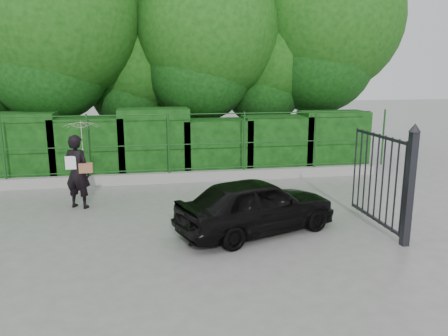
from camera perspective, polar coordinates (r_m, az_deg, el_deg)
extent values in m
plane|color=gray|center=(9.00, -8.16, -9.00)|extent=(80.00, 80.00, 0.00)
cube|color=#9E9E99|center=(13.25, -8.86, -1.31)|extent=(14.00, 0.25, 0.30)
cylinder|color=#19451A|center=(13.65, -26.94, 2.37)|extent=(0.06, 0.06, 1.80)
cylinder|color=#19451A|center=(13.16, -17.32, 2.83)|extent=(0.06, 0.06, 1.80)
cylinder|color=#19451A|center=(13.06, -7.26, 3.23)|extent=(0.06, 0.06, 1.80)
cylinder|color=#19451A|center=(13.36, 2.66, 3.53)|extent=(0.06, 0.06, 1.80)
cylinder|color=#19451A|center=(14.04, 11.88, 3.71)|extent=(0.06, 0.06, 1.80)
cylinder|color=#19451A|center=(15.04, 20.07, 3.79)|extent=(0.06, 0.06, 1.80)
cylinder|color=#19451A|center=(13.20, -8.90, -0.26)|extent=(13.60, 0.03, 0.03)
cylinder|color=#19451A|center=(13.05, -9.01, 2.95)|extent=(13.60, 0.03, 0.03)
cylinder|color=#19451A|center=(12.94, -9.14, 6.89)|extent=(13.60, 0.03, 0.03)
cube|color=black|center=(14.56, -25.02, 2.48)|extent=(2.20, 1.20, 2.08)
cube|color=black|center=(14.19, -17.17, 2.50)|extent=(2.20, 1.20, 1.91)
cube|color=black|center=(14.05, -9.08, 3.32)|extent=(2.20, 1.20, 2.15)
cube|color=black|center=(14.25, -0.98, 2.82)|extent=(2.20, 1.20, 1.77)
cube|color=black|center=(14.69, 6.76, 3.17)|extent=(2.20, 1.20, 1.84)
cube|color=black|center=(15.37, 13.94, 3.54)|extent=(2.20, 1.20, 1.97)
cylinder|color=black|center=(15.86, -20.35, 8.00)|extent=(0.36, 0.36, 4.50)
sphere|color=#14470F|center=(15.92, -21.12, 17.72)|extent=(5.40, 5.40, 5.40)
cylinder|color=black|center=(16.96, -11.04, 6.66)|extent=(0.36, 0.36, 3.25)
sphere|color=#14470F|center=(16.88, -11.32, 13.26)|extent=(3.90, 3.90, 3.90)
cylinder|color=black|center=(16.07, -2.13, 8.36)|extent=(0.36, 0.36, 4.25)
sphere|color=#14470F|center=(16.09, -2.20, 17.46)|extent=(5.10, 5.10, 5.10)
cylinder|color=black|center=(17.30, 5.86, 7.35)|extent=(0.36, 0.36, 3.50)
sphere|color=#14470F|center=(17.24, 6.02, 14.32)|extent=(4.20, 4.20, 4.20)
cylinder|color=black|center=(17.53, 12.65, 9.23)|extent=(0.36, 0.36, 4.75)
sphere|color=#14470F|center=(17.62, 13.12, 18.52)|extent=(5.70, 5.70, 5.70)
cube|color=#25252B|center=(8.90, 23.02, -2.68)|extent=(0.14, 0.14, 2.20)
cone|color=#25252B|center=(8.69, 23.68, 4.86)|extent=(0.22, 0.22, 0.16)
cube|color=#25252B|center=(10.10, 19.05, -6.25)|extent=(0.05, 2.00, 0.06)
cube|color=#25252B|center=(9.70, 19.80, 3.89)|extent=(0.05, 2.00, 0.06)
cylinder|color=#25252B|center=(9.07, 22.32, -2.67)|extent=(0.04, 0.04, 1.90)
cylinder|color=#25252B|center=(9.28, 21.51, -2.28)|extent=(0.04, 0.04, 1.90)
cylinder|color=#25252B|center=(9.48, 20.73, -1.91)|extent=(0.04, 0.04, 1.90)
cylinder|color=#25252B|center=(9.69, 19.99, -1.55)|extent=(0.04, 0.04, 1.90)
cylinder|color=#25252B|center=(9.90, 19.28, -1.21)|extent=(0.04, 0.04, 1.90)
cylinder|color=#25252B|center=(10.12, 18.60, -0.89)|extent=(0.04, 0.04, 1.90)
cylinder|color=#25252B|center=(10.33, 17.94, -0.57)|extent=(0.04, 0.04, 1.90)
cylinder|color=#25252B|center=(10.55, 17.32, -0.27)|extent=(0.04, 0.04, 1.90)
cylinder|color=#25252B|center=(10.76, 16.72, 0.01)|extent=(0.04, 0.04, 1.90)
imported|color=black|center=(11.15, -18.61, -0.45)|extent=(0.78, 0.67, 1.81)
imported|color=silver|center=(11.03, -18.10, 3.85)|extent=(0.88, 0.90, 0.81)
cube|color=#915E3C|center=(11.02, -17.58, 0.03)|extent=(0.32, 0.15, 0.24)
cube|color=white|center=(11.01, -19.41, 0.65)|extent=(0.25, 0.02, 0.32)
imported|color=black|center=(9.06, 4.28, -4.84)|extent=(3.68, 2.46, 1.16)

